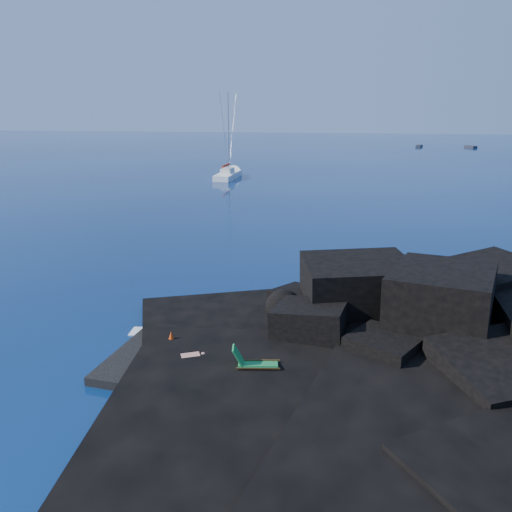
{
  "coord_description": "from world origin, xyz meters",
  "views": [
    {
      "loc": [
        9.04,
        -17.1,
        9.92
      ],
      "look_at": [
        4.49,
        9.2,
        2.0
      ],
      "focal_mm": 35.0,
      "sensor_mm": 36.0,
      "label": 1
    }
  ],
  "objects_px": {
    "sailboat": "(228,178)",
    "distant_boat_b": "(471,148)",
    "sunbather": "(190,357)",
    "marker_cone": "(171,338)",
    "distant_boat_a": "(419,147)",
    "deck_chair": "(258,359)"
  },
  "relations": [
    {
      "from": "sailboat",
      "to": "marker_cone",
      "type": "distance_m",
      "value": 54.8
    },
    {
      "from": "sunbather",
      "to": "sailboat",
      "type": "bearing_deg",
      "value": 75.88
    },
    {
      "from": "marker_cone",
      "to": "distant_boat_b",
      "type": "relative_size",
      "value": 0.16
    },
    {
      "from": "marker_cone",
      "to": "distant_boat_a",
      "type": "distance_m",
      "value": 126.32
    },
    {
      "from": "deck_chair",
      "to": "marker_cone",
      "type": "relative_size",
      "value": 2.76
    },
    {
      "from": "sailboat",
      "to": "distant_boat_b",
      "type": "distance_m",
      "value": 84.86
    },
    {
      "from": "sailboat",
      "to": "distant_boat_b",
      "type": "relative_size",
      "value": 3.09
    },
    {
      "from": "sailboat",
      "to": "deck_chair",
      "type": "relative_size",
      "value": 7.21
    },
    {
      "from": "marker_cone",
      "to": "sailboat",
      "type": "bearing_deg",
      "value": 100.39
    },
    {
      "from": "marker_cone",
      "to": "distant_boat_b",
      "type": "distance_m",
      "value": 129.1
    },
    {
      "from": "sunbather",
      "to": "distant_boat_a",
      "type": "bearing_deg",
      "value": 53.01
    },
    {
      "from": "sailboat",
      "to": "sunbather",
      "type": "distance_m",
      "value": 56.26
    },
    {
      "from": "sunbather",
      "to": "marker_cone",
      "type": "xyz_separation_m",
      "value": [
        -1.21,
        1.25,
        0.12
      ]
    },
    {
      "from": "sailboat",
      "to": "sunbather",
      "type": "xyz_separation_m",
      "value": [
        11.09,
        -55.15,
        0.54
      ]
    },
    {
      "from": "sunbather",
      "to": "distant_boat_a",
      "type": "xyz_separation_m",
      "value": [
        25.38,
        124.74,
        -0.54
      ]
    },
    {
      "from": "sailboat",
      "to": "sunbather",
      "type": "relative_size",
      "value": 6.35
    },
    {
      "from": "distant_boat_a",
      "to": "sunbather",
      "type": "bearing_deg",
      "value": -84.68
    },
    {
      "from": "distant_boat_a",
      "to": "marker_cone",
      "type": "bearing_deg",
      "value": -85.34
    },
    {
      "from": "sailboat",
      "to": "distant_boat_b",
      "type": "height_order",
      "value": "sailboat"
    },
    {
      "from": "sailboat",
      "to": "deck_chair",
      "type": "distance_m",
      "value": 57.29
    },
    {
      "from": "distant_boat_a",
      "to": "distant_boat_b",
      "type": "relative_size",
      "value": 1.01
    },
    {
      "from": "marker_cone",
      "to": "sunbather",
      "type": "bearing_deg",
      "value": -45.85
    }
  ]
}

